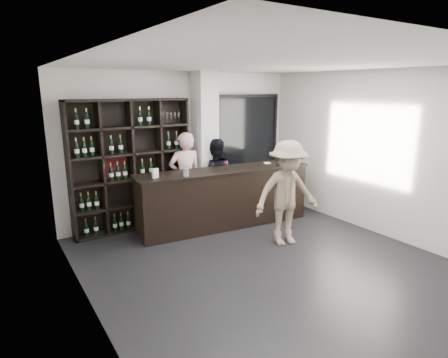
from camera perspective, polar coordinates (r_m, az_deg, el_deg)
floor at (r=5.79m, az=6.82°, el=-12.93°), size 5.00×5.50×0.01m
wine_shelf at (r=7.02m, az=-13.89°, el=1.95°), size 2.20×0.35×2.40m
structural_column at (r=7.50m, az=-2.84°, el=5.00°), size 0.40×0.40×2.90m
glass_panel at (r=8.34m, az=3.60°, el=5.52°), size 1.60×0.08×2.10m
tasting_counter at (r=7.09m, az=0.15°, el=-2.87°), size 3.38×0.70×1.11m
taster_pink at (r=7.31m, az=-5.91°, el=0.21°), size 0.71×0.54×1.77m
taster_black at (r=7.52m, az=-1.43°, el=0.06°), size 0.95×0.84×1.62m
customer at (r=6.29m, az=9.55°, el=-2.17°), size 1.26×0.90×1.76m
wine_glass at (r=6.90m, az=0.32°, el=2.21°), size 0.08×0.08×0.18m
spit_cup at (r=6.41m, az=-5.83°, el=1.01°), size 0.13×0.13×0.14m
napkin_stack at (r=7.53m, az=6.60°, el=2.45°), size 0.15×0.15×0.02m
card_stand at (r=6.36m, az=-10.44°, el=0.86°), size 0.11×0.08×0.16m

